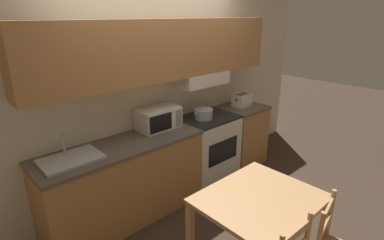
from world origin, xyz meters
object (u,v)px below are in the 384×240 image
object	(u,v)px
toaster	(242,100)
dining_table	(259,208)
sink_basin	(71,159)
microwave	(158,118)
stove_range	(207,148)
cooking_pot	(204,113)

from	to	relation	value
toaster	dining_table	bearing A→B (deg)	-137.24
sink_basin	microwave	bearing A→B (deg)	6.25
stove_range	cooking_pot	xyz separation A→B (m)	(-0.09, -0.01, 0.51)
microwave	sink_basin	bearing A→B (deg)	-173.75
toaster	sink_basin	xyz separation A→B (m)	(-2.52, -0.02, -0.08)
sink_basin	dining_table	xyz separation A→B (m)	(0.98, -1.41, -0.27)
microwave	sink_basin	distance (m)	1.10
microwave	toaster	size ratio (longest dim) A/B	1.91
microwave	toaster	bearing A→B (deg)	-4.14
sink_basin	dining_table	size ratio (longest dim) A/B	0.56
dining_table	toaster	bearing A→B (deg)	42.76
cooking_pot	sink_basin	distance (m)	1.72
toaster	dining_table	xyz separation A→B (m)	(-1.54, -1.43, -0.35)
microwave	dining_table	size ratio (longest dim) A/B	0.51
sink_basin	dining_table	distance (m)	1.74
sink_basin	stove_range	bearing A→B (deg)	0.16
toaster	dining_table	size ratio (longest dim) A/B	0.27
microwave	dining_table	distance (m)	1.58
cooking_pot	dining_table	distance (m)	1.62
toaster	sink_basin	bearing A→B (deg)	-179.64
cooking_pot	dining_table	xyz separation A→B (m)	(-0.74, -1.41, -0.32)
microwave	cooking_pot	bearing A→B (deg)	-10.95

